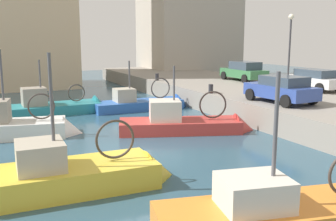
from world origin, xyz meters
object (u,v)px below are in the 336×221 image
object	(u,v)px
parked_car_blue	(281,89)
quay_streetlamp	(290,39)
fishing_boat_teal	(58,111)
fishing_boat_white	(21,134)
fishing_boat_red	(187,129)
parked_car_white	(313,79)
fishing_boat_blue	(144,107)
fishing_boat_yellow	(81,185)
mooring_bollard_north	(157,77)
mooring_bollard_mid	(211,89)
parked_car_green	(244,71)

from	to	relation	value
parked_car_blue	quay_streetlamp	size ratio (longest dim) A/B	0.81
fishing_boat_teal	parked_car_blue	size ratio (longest dim) A/B	1.70
fishing_boat_white	fishing_boat_red	bearing A→B (deg)	-18.58
fishing_boat_teal	parked_car_white	distance (m)	16.25
quay_streetlamp	fishing_boat_blue	bearing A→B (deg)	159.37
fishing_boat_teal	fishing_boat_blue	xyz separation A→B (m)	(5.29, -0.94, -0.02)
fishing_boat_yellow	mooring_bollard_north	xyz separation A→B (m)	(10.07, 16.77, 1.35)
mooring_bollard_mid	parked_car_green	bearing A→B (deg)	38.86
fishing_boat_red	parked_car_white	bearing A→B (deg)	11.76
fishing_boat_red	quay_streetlamp	world-z (taller)	quay_streetlamp
fishing_boat_white	mooring_bollard_mid	distance (m)	11.23
fishing_boat_teal	quay_streetlamp	world-z (taller)	quay_streetlamp
fishing_boat_teal	fishing_boat_yellow	distance (m)	12.69
fishing_boat_teal	parked_car_green	bearing A→B (deg)	4.13
fishing_boat_white	mooring_bollard_mid	bearing A→B (deg)	6.34
mooring_bollard_north	fishing_boat_red	bearing A→B (deg)	-107.23
fishing_boat_white	parked_car_blue	world-z (taller)	fishing_boat_white
fishing_boat_teal	parked_car_white	xyz separation A→B (m)	(15.23, -5.40, 1.77)
fishing_boat_red	quay_streetlamp	size ratio (longest dim) A/B	1.42
fishing_boat_blue	mooring_bollard_north	distance (m)	6.19
mooring_bollard_north	parked_car_green	bearing A→B (deg)	-27.26
fishing_boat_teal	mooring_bollard_north	xyz separation A→B (m)	(8.51, 4.17, 1.35)
fishing_boat_white	parked_car_blue	xyz separation A→B (m)	(12.55, -3.30, 1.79)
fishing_boat_yellow	mooring_bollard_north	distance (m)	19.61
fishing_boat_teal	parked_car_blue	bearing A→B (deg)	-39.97
fishing_boat_red	parked_car_blue	xyz separation A→B (m)	(5.11, -0.80, 1.77)
mooring_bollard_north	quay_streetlamp	xyz separation A→B (m)	(5.65, -8.45, 2.98)
fishing_boat_red	fishing_boat_blue	xyz separation A→B (m)	(0.42, 6.62, -0.05)
fishing_boat_blue	parked_car_green	bearing A→B (deg)	12.11
parked_car_blue	parked_car_green	xyz separation A→B (m)	(4.59, 9.41, 0.04)
fishing_boat_teal	fishing_boat_red	world-z (taller)	fishing_boat_teal
parked_car_blue	parked_car_green	bearing A→B (deg)	64.02
fishing_boat_red	parked_car_blue	distance (m)	5.46
parked_car_green	quay_streetlamp	world-z (taller)	quay_streetlamp
fishing_boat_yellow	quay_streetlamp	bearing A→B (deg)	27.88
fishing_boat_white	mooring_bollard_mid	xyz separation A→B (m)	(11.08, 1.23, 1.34)
fishing_boat_yellow	mooring_bollard_mid	bearing A→B (deg)	41.03
fishing_boat_yellow	parked_car_green	xyz separation A→B (m)	(16.13, 13.65, 1.84)
fishing_boat_blue	fishing_boat_yellow	bearing A→B (deg)	-120.47
parked_car_white	parked_car_green	xyz separation A→B (m)	(-0.66, 6.46, 0.06)
parked_car_blue	fishing_boat_red	bearing A→B (deg)	171.09
parked_car_white	fishing_boat_white	bearing A→B (deg)	178.89
mooring_bollard_mid	quay_streetlamp	xyz separation A→B (m)	(5.65, -0.45, 2.98)
fishing_boat_yellow	fishing_boat_teal	bearing A→B (deg)	82.90
fishing_boat_yellow	mooring_bollard_mid	xyz separation A→B (m)	(10.07, 8.77, 1.35)
parked_car_blue	fishing_boat_teal	bearing A→B (deg)	140.03
mooring_bollard_mid	mooring_bollard_north	bearing A→B (deg)	90.00
fishing_boat_white	quay_streetlamp	distance (m)	17.30
fishing_boat_teal	fishing_boat_red	distance (m)	8.99
parked_car_white	mooring_bollard_north	xyz separation A→B (m)	(-6.72, 9.58, -0.42)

